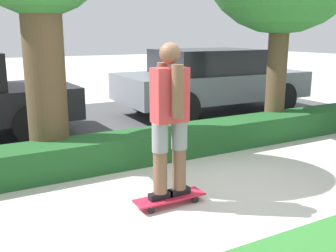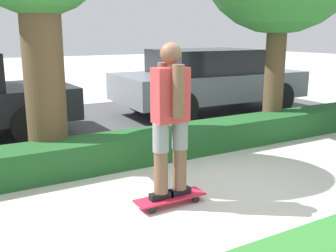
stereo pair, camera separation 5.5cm
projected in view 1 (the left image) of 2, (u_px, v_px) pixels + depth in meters
The scene contains 6 objects.
ground_plane at pixel (208, 199), 4.47m from camera, with size 60.00×60.00×0.00m, color #BCB7AD.
street_asphalt at pixel (90, 125), 8.04m from camera, with size 12.88×5.00×0.01m.
hedge_row at pixel (146, 146), 5.78m from camera, with size 12.88×0.60×0.44m.
skateboard at pixel (170, 198), 4.30m from camera, with size 0.80×0.24×0.10m.
skater_person at pixel (170, 118), 4.10m from camera, with size 0.49×0.43×1.65m.
parked_car_middle at pixel (211, 79), 9.14m from camera, with size 4.41×2.06×1.49m.
Camera 1 is at (-2.43, -3.41, 1.83)m, focal length 42.00 mm.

